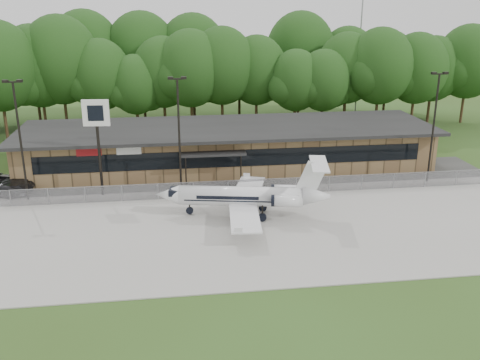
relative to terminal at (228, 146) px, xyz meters
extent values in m
plane|color=#324819|center=(0.00, -23.94, -2.18)|extent=(160.00, 160.00, 0.00)
cube|color=#9E9B93|center=(0.00, -15.94, -2.14)|extent=(64.00, 18.00, 0.08)
cube|color=#383835|center=(0.00, -4.44, -2.15)|extent=(50.00, 9.00, 0.06)
cube|color=olive|center=(0.00, 0.06, -0.18)|extent=(40.00, 10.00, 4.00)
cube|color=black|center=(0.00, -4.96, 0.12)|extent=(36.00, 0.08, 1.60)
cube|color=black|center=(0.00, -0.44, 1.97)|extent=(41.00, 11.50, 0.30)
cube|color=black|center=(-2.00, -5.54, 0.82)|extent=(6.00, 1.60, 0.20)
cube|color=maroon|center=(-13.00, -4.99, 1.22)|extent=(2.20, 0.06, 0.70)
cube|color=silver|center=(-9.50, -4.99, 1.22)|extent=(2.20, 0.06, 0.70)
cube|color=gray|center=(0.00, -8.94, -1.43)|extent=(46.00, 0.03, 1.50)
cube|color=gray|center=(0.00, -8.94, -0.68)|extent=(46.00, 0.04, 0.04)
cylinder|color=gray|center=(22.00, 24.06, 10.32)|extent=(0.20, 0.20, 25.00)
cylinder|color=black|center=(-18.00, -7.44, 2.82)|extent=(0.18, 0.18, 10.00)
cube|color=black|center=(-18.00, -7.44, 7.87)|extent=(1.20, 0.12, 0.12)
cube|color=black|center=(-18.55, -7.44, 7.94)|extent=(0.45, 0.30, 0.22)
cube|color=black|center=(-17.45, -7.44, 7.94)|extent=(0.45, 0.30, 0.22)
cylinder|color=black|center=(-5.00, -7.44, 2.82)|extent=(0.18, 0.18, 10.00)
cube|color=black|center=(-5.00, -7.44, 7.87)|extent=(1.20, 0.12, 0.12)
cube|color=black|center=(-5.55, -7.44, 7.94)|extent=(0.45, 0.30, 0.22)
cube|color=black|center=(-4.45, -7.44, 7.94)|extent=(0.45, 0.30, 0.22)
cylinder|color=black|center=(18.00, -7.44, 2.82)|extent=(0.18, 0.18, 10.00)
cube|color=black|center=(18.00, -7.44, 7.87)|extent=(1.20, 0.12, 0.12)
cube|color=black|center=(17.45, -7.44, 7.94)|extent=(0.45, 0.30, 0.22)
cube|color=black|center=(18.55, -7.44, 7.94)|extent=(0.45, 0.30, 0.22)
cylinder|color=silver|center=(-0.53, -13.46, -0.54)|extent=(9.74, 3.37, 1.54)
cone|color=silver|center=(-6.20, -12.35, -0.54)|extent=(2.19, 1.88, 1.54)
cone|color=silver|center=(5.23, -14.60, -0.40)|extent=(2.37, 1.92, 1.54)
cube|color=silver|center=(-0.67, -16.67, -0.97)|extent=(3.19, 6.07, 0.12)
cube|color=silver|center=(0.55, -10.44, -0.97)|extent=(3.19, 6.07, 0.12)
cylinder|color=silver|center=(2.63, -15.31, -0.40)|extent=(2.24, 1.26, 0.87)
cylinder|color=silver|center=(3.10, -12.95, -0.40)|extent=(2.24, 1.26, 0.87)
cube|color=silver|center=(4.76, -14.50, 1.00)|extent=(2.35, 0.59, 2.90)
cube|color=silver|center=(5.32, -14.61, 2.20)|extent=(2.08, 4.58, 0.10)
cube|color=black|center=(-5.53, -12.48, -0.27)|extent=(1.17, 1.32, 0.48)
cube|color=black|center=(1.17, -13.80, -1.84)|extent=(1.20, 2.41, 0.67)
cylinder|color=black|center=(-4.50, -12.68, -1.84)|extent=(0.68, 0.68, 0.21)
cylinder|color=black|center=(-11.81, -7.14, 1.84)|extent=(0.26, 0.26, 8.04)
cube|color=silver|center=(-11.81, -7.14, 5.16)|extent=(2.22, 0.43, 2.21)
cube|color=black|center=(-11.82, -7.27, 5.16)|extent=(1.30, 0.15, 1.31)
camera|label=1|loc=(-5.85, -52.14, 14.04)|focal=40.00mm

